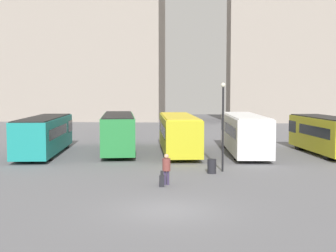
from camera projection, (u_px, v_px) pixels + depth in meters
name	position (u px, v px, depth m)	size (l,w,h in m)	color
ground_plane	(168.00, 210.00, 19.14)	(160.00, 160.00, 0.00)	slate
building_block_left	(81.00, 46.00, 79.29)	(27.61, 12.53, 25.14)	gray
building_block_right	(324.00, 18.00, 75.94)	(30.90, 13.56, 33.53)	gray
bus_0	(45.00, 134.00, 36.26)	(3.95, 11.49, 2.88)	#19847F
bus_1	(118.00, 131.00, 37.84)	(4.42, 11.87, 3.03)	#237A38
bus_2	(178.00, 132.00, 37.04)	(4.08, 12.00, 2.97)	gold
bus_3	(244.00, 132.00, 36.50)	(3.17, 11.38, 3.03)	silver
bus_4	(325.00, 134.00, 36.11)	(3.99, 9.62, 2.91)	gold
traveler	(166.00, 166.00, 24.30)	(0.46, 0.46, 1.62)	#382D4C
suitcase	(162.00, 181.00, 23.89)	(0.30, 0.36, 0.84)	black
lamp_post_1	(223.00, 119.00, 28.16)	(0.28, 0.28, 5.39)	black
trash_bin	(212.00, 166.00, 27.71)	(0.52, 0.52, 0.85)	black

